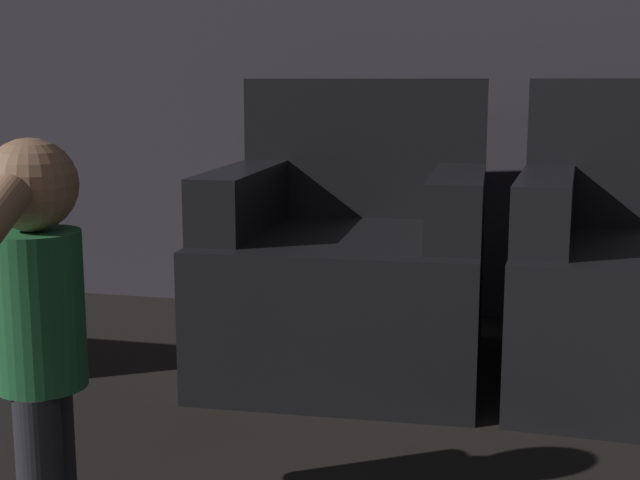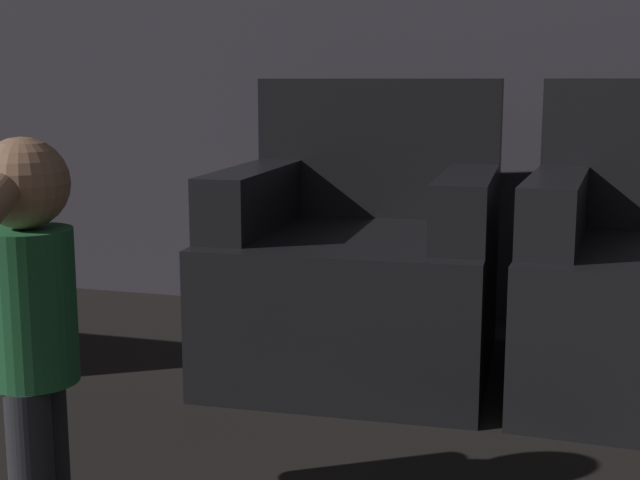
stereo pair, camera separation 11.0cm
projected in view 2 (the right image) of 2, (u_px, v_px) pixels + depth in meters
The scene contains 2 objects.
armchair_left at pixel (361, 267), 2.96m from camera, with size 0.90×0.95×0.95m.
person_toddler at pixel (28, 307), 1.79m from camera, with size 0.18×0.57×0.83m.
Camera 2 is at (0.61, 0.96, 0.94)m, focal length 50.00 mm.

